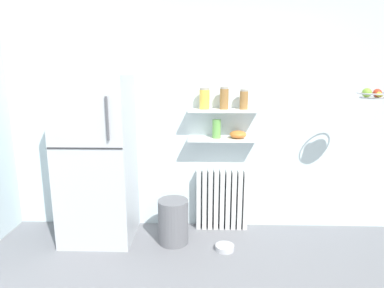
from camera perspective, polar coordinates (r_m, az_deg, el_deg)
name	(u,v)px	position (r m, az deg, el deg)	size (l,w,h in m)	color
back_wall	(208,113)	(3.72, 2.81, 5.28)	(7.04, 0.10, 2.60)	silver
refrigerator	(97,159)	(3.61, -15.83, -2.53)	(0.72, 0.67, 1.72)	#B7BABF
radiator	(222,200)	(3.84, 5.08, -9.36)	(0.57, 0.12, 0.68)	white
wall_shelf_lower	(223,139)	(3.61, 5.33, 0.81)	(0.75, 0.22, 0.03)	white
wall_shelf_upper	(224,110)	(3.56, 5.43, 5.68)	(0.75, 0.22, 0.03)	white
storage_jar_0	(205,99)	(3.54, 2.13, 7.67)	(0.11, 0.11, 0.22)	yellow
storage_jar_1	(224,98)	(3.55, 5.47, 7.71)	(0.09, 0.09, 0.23)	olive
storage_jar_2	(244,99)	(3.57, 8.78, 7.46)	(0.09, 0.09, 0.21)	olive
vase	(217,129)	(3.58, 4.18, 2.57)	(0.09, 0.09, 0.20)	#66A84C
shelf_bowl	(238,134)	(3.61, 7.82, 1.62)	(0.18, 0.18, 0.08)	orange
trash_bin	(173,221)	(3.58, -3.19, -12.95)	(0.31, 0.31, 0.46)	slate
pet_food_bowl	(225,248)	(3.54, 5.56, -17.06)	(0.19, 0.19, 0.05)	#B7B7BC
hanging_fruit_basket	(373,94)	(3.49, 28.32, 7.47)	(0.28, 0.28, 0.09)	#B2B2B7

